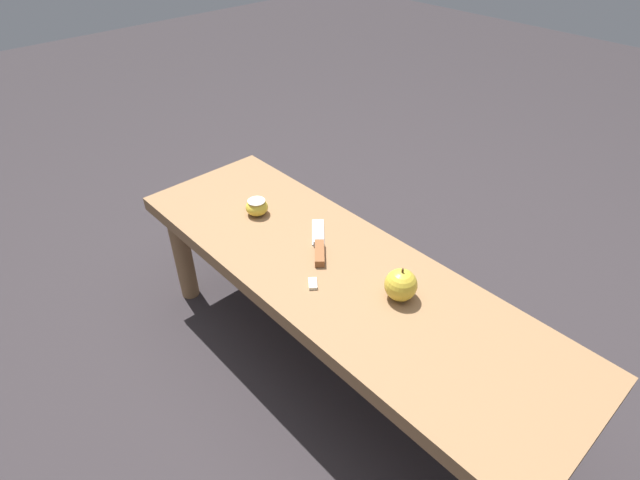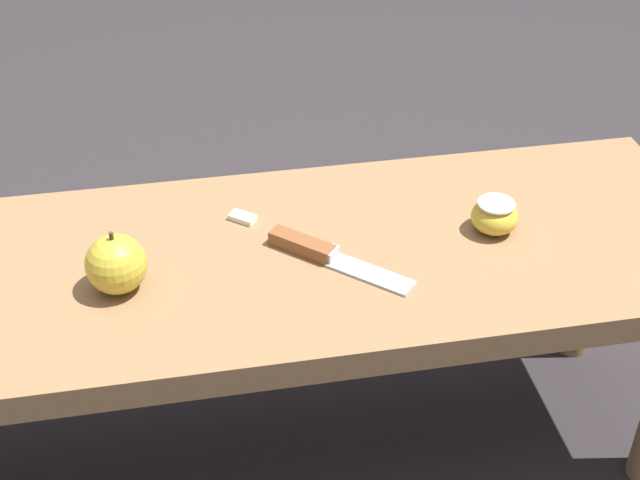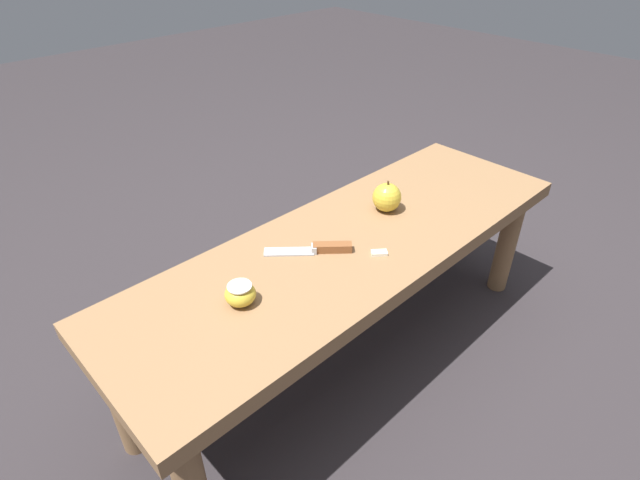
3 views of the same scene
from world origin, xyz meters
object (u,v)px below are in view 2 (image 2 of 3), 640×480
Objects in this scene: knife at (320,251)px; apple_whole at (116,264)px; apple_cut at (495,216)px; wooden_bench at (252,290)px.

apple_whole reaches higher than knife.
apple_cut is at bearing 45.58° from knife.
apple_whole is 1.34× the size of apple_cut.
apple_whole reaches higher than apple_cut.
knife is at bearing -9.44° from wooden_bench.
wooden_bench is 0.19m from apple_whole.
wooden_bench is 14.81× the size of apple_whole.
knife is (0.09, -0.01, 0.06)m from wooden_bench.
knife is at bearing 4.36° from apple_whole.
apple_cut reaches higher than wooden_bench.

